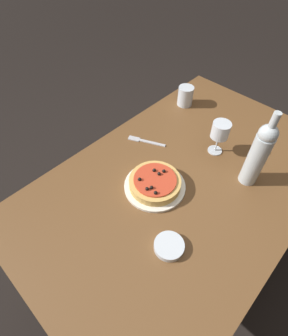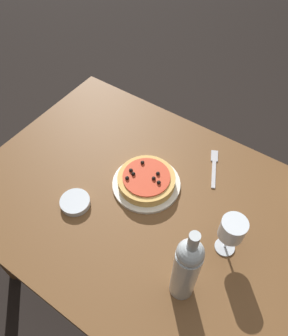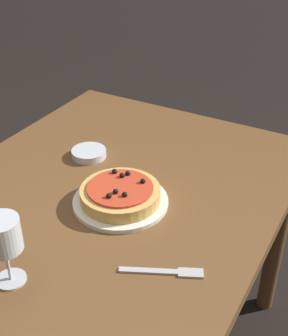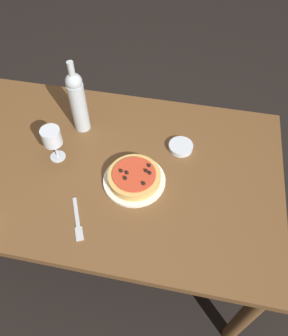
{
  "view_description": "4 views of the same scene",
  "coord_description": "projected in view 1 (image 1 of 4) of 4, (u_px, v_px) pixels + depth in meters",
  "views": [
    {
      "loc": [
        0.6,
        0.34,
        1.54
      ],
      "look_at": [
        0.13,
        -0.11,
        0.78
      ],
      "focal_mm": 28.0,
      "sensor_mm": 36.0,
      "label": 1
    },
    {
      "loc": [
        -0.26,
        0.5,
        1.67
      ],
      "look_at": [
        0.15,
        -0.08,
        0.76
      ],
      "focal_mm": 35.0,
      "sensor_mm": 36.0,
      "label": 2
    },
    {
      "loc": [
        -0.69,
        -0.58,
        1.41
      ],
      "look_at": [
        0.15,
        -0.11,
        0.81
      ],
      "focal_mm": 50.0,
      "sensor_mm": 36.0,
      "label": 3
    },
    {
      "loc": [
        0.3,
        -0.78,
        1.75
      ],
      "look_at": [
        0.15,
        -0.04,
        0.77
      ],
      "focal_mm": 35.0,
      "sensor_mm": 36.0,
      "label": 4
    }
  ],
  "objects": [
    {
      "name": "dinner_plate",
      "position": [
        155.0,
        186.0,
        1.04
      ],
      "size": [
        0.24,
        0.24,
        0.01
      ],
      "color": "white",
      "rests_on": "dining_table"
    },
    {
      "name": "pizza",
      "position": [
        155.0,
        182.0,
        1.02
      ],
      "size": [
        0.2,
        0.2,
        0.05
      ],
      "color": "tan",
      "rests_on": "dinner_plate"
    },
    {
      "name": "wine_bottle",
      "position": [
        259.0,
        154.0,
        0.96
      ],
      "size": [
        0.07,
        0.07,
        0.34
      ],
      "color": "#B2BCC1",
      "rests_on": "dining_table"
    },
    {
      "name": "dining_table",
      "position": [
        183.0,
        190.0,
        1.14
      ],
      "size": [
        1.39,
        0.87,
        0.7
      ],
      "color": "brown",
      "rests_on": "ground_plane"
    },
    {
      "name": "water_cup",
      "position": [
        185.0,
        96.0,
        1.37
      ],
      "size": [
        0.08,
        0.08,
        0.1
      ],
      "color": "silver",
      "rests_on": "dining_table"
    },
    {
      "name": "fork",
      "position": [
        144.0,
        141.0,
        1.22
      ],
      "size": [
        0.09,
        0.17,
        0.0
      ],
      "rotation": [
        0.0,
        0.0,
        -1.13
      ],
      "color": "#B7B7BC",
      "rests_on": "dining_table"
    },
    {
      "name": "wine_glass",
      "position": [
        219.0,
        131.0,
        1.09
      ],
      "size": [
        0.08,
        0.08,
        0.16
      ],
      "color": "silver",
      "rests_on": "dining_table"
    },
    {
      "name": "side_bowl",
      "position": [
        169.0,
        246.0,
        0.87
      ],
      "size": [
        0.1,
        0.1,
        0.02
      ],
      "color": "silver",
      "rests_on": "dining_table"
    },
    {
      "name": "ground_plane",
      "position": [
        171.0,
        250.0,
        1.61
      ],
      "size": [
        14.0,
        14.0,
        0.0
      ],
      "primitive_type": "plane",
      "color": "black"
    }
  ]
}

